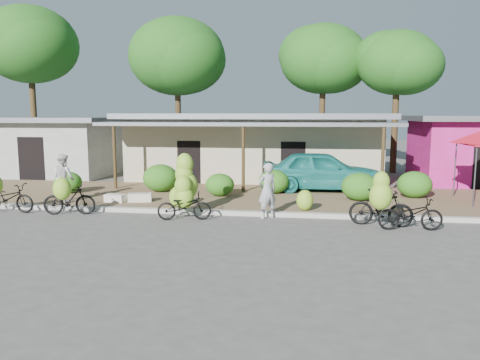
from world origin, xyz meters
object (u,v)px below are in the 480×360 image
object	(u,v)px
tree_far_center	(175,55)
tree_center_right	(320,58)
bike_center	(185,193)
bike_right	(381,204)
teal_van	(322,171)
sack_near	(140,197)
bike_far_left	(6,196)
bike_left	(68,197)
vendor	(267,191)
tree_back_left	(28,43)
bike_far_right	(410,214)
bystander	(64,178)
sack_far	(115,198)
tree_near_right	(394,61)

from	to	relation	value
tree_far_center	tree_center_right	distance (m)	9.02
bike_center	tree_far_center	bearing A→B (deg)	5.60
bike_right	teal_van	size ratio (longest dim) A/B	0.39
sack_near	bike_far_left	bearing A→B (deg)	-153.18
bike_left	teal_van	xyz separation A→B (m)	(8.41, 5.63, 0.36)
vendor	tree_back_left	bearing A→B (deg)	-71.51
bike_left	teal_van	size ratio (longest dim) A/B	0.36
tree_center_right	bike_right	xyz separation A→B (m)	(1.47, -15.67, -6.02)
tree_back_left	bike_left	xyz separation A→B (m)	(8.52, -11.93, -6.82)
bike_center	bike_far_right	world-z (taller)	bike_center
tree_center_right	bike_far_right	xyz separation A→B (m)	(2.27, -15.90, -6.25)
bystander	bike_left	bearing A→B (deg)	150.24
bike_far_left	bike_center	size ratio (longest dim) A/B	0.92
bike_far_left	sack_far	bearing A→B (deg)	-57.25
bike_far_left	teal_van	xyz separation A→B (m)	(10.69, 5.52, 0.39)
tree_near_right	bike_far_left	bearing A→B (deg)	-137.90
tree_far_center	tree_center_right	xyz separation A→B (m)	(9.00, 0.50, -0.24)
sack_near	sack_far	bearing A→B (deg)	-168.24
bike_far_left	sack_near	world-z (taller)	bike_far_left
tree_near_right	bystander	distance (m)	18.65
bike_center	sack_far	size ratio (longest dim) A/B	2.77
teal_van	bike_far_right	bearing A→B (deg)	-161.24
tree_back_left	sack_near	xyz separation A→B (m)	(10.22, -9.82, -7.16)
tree_near_right	teal_van	distance (m)	10.26
tree_far_center	sack_far	world-z (taller)	tree_far_center
bystander	teal_van	bearing A→B (deg)	-129.19
bike_center	vendor	xyz separation A→B (m)	(2.63, 0.32, 0.08)
bike_left	bike_far_left	bearing A→B (deg)	76.59
bike_far_right	vendor	distance (m)	4.34
tree_far_center	vendor	bearing A→B (deg)	-63.95
tree_center_right	bike_right	bearing A→B (deg)	-84.62
bike_center	sack_far	xyz separation A→B (m)	(-3.09, 1.75, -0.56)
bike_far_left	bike_far_right	xyz separation A→B (m)	(13.03, -0.57, -0.09)
bike_right	bystander	xyz separation A→B (m)	(-11.02, 1.97, 0.29)
tree_far_center	tree_near_right	size ratio (longest dim) A/B	1.17
bike_center	vendor	distance (m)	2.65
sack_far	teal_van	bearing A→B (deg)	25.98
bike_left	teal_van	world-z (taller)	teal_van
bike_far_right	sack_near	world-z (taller)	bike_far_right
bike_left	vendor	bearing A→B (deg)	-96.49
bike_far_left	bike_center	distance (m)	6.19
tree_center_right	sack_near	world-z (taller)	tree_center_right
bike_left	sack_far	world-z (taller)	bike_left
sack_near	bike_far_right	bearing A→B (deg)	-15.90
tree_back_left	tree_far_center	world-z (taller)	tree_back_left
bike_center	bike_right	distance (m)	6.06
tree_far_center	teal_van	size ratio (longest dim) A/B	1.88
bike_right	teal_van	bearing A→B (deg)	25.33
bike_far_left	bike_far_right	bearing A→B (deg)	-90.30
sack_far	vendor	bearing A→B (deg)	-14.06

